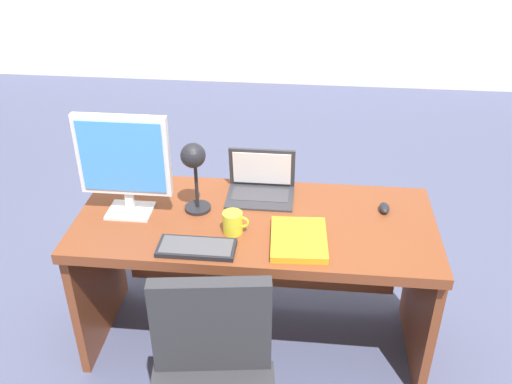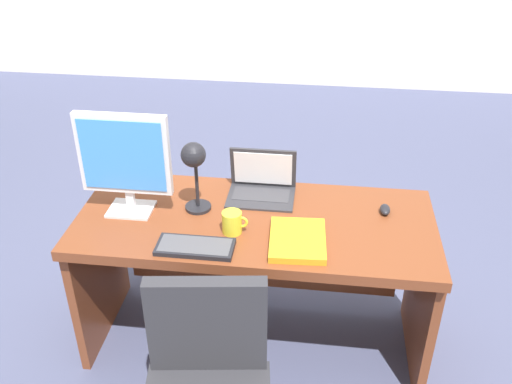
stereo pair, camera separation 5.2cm
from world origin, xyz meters
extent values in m
plane|color=#474C6B|center=(0.00, 1.50, 0.00)|extent=(12.00, 12.00, 0.00)
cube|color=brown|center=(0.00, 0.00, 0.72)|extent=(1.61, 0.70, 0.05)
cube|color=brown|center=(-0.79, 0.00, 0.35)|extent=(0.04, 0.61, 0.69)
cube|color=brown|center=(0.79, 0.00, 0.35)|extent=(0.04, 0.61, 0.69)
cube|color=brown|center=(0.00, 0.26, 0.38)|extent=(1.42, 0.02, 0.48)
cube|color=silver|center=(-0.57, 0.00, 0.75)|extent=(0.20, 0.16, 0.01)
cube|color=silver|center=(-0.57, 0.01, 0.80)|extent=(0.04, 0.02, 0.09)
cube|color=silver|center=(-0.57, 0.00, 1.03)|extent=(0.41, 0.04, 0.37)
cube|color=#3F8CEA|center=(-0.57, -0.02, 1.03)|extent=(0.37, 0.00, 0.33)
cube|color=#2D2D33|center=(0.01, 0.18, 0.75)|extent=(0.32, 0.22, 0.01)
cube|color=#38383D|center=(0.01, 0.20, 0.75)|extent=(0.27, 0.12, 0.00)
cube|color=#2D2D33|center=(0.01, 0.27, 0.86)|extent=(0.32, 0.05, 0.21)
cube|color=white|center=(0.01, 0.26, 0.85)|extent=(0.28, 0.03, 0.18)
cube|color=black|center=(-0.22, -0.25, 0.75)|extent=(0.32, 0.14, 0.02)
cube|color=#47474C|center=(-0.22, -0.25, 0.76)|extent=(0.30, 0.12, 0.00)
ellipsoid|color=black|center=(0.58, 0.12, 0.76)|extent=(0.05, 0.08, 0.04)
cylinder|color=black|center=(-0.27, 0.05, 0.75)|extent=(0.12, 0.12, 0.01)
cylinder|color=black|center=(-0.27, 0.05, 0.87)|extent=(0.02, 0.02, 0.24)
sphere|color=black|center=(-0.27, 0.02, 1.03)|extent=(0.11, 0.11, 0.11)
cube|color=orange|center=(0.20, -0.16, 0.76)|extent=(0.25, 0.31, 0.03)
cylinder|color=yellow|center=(-0.09, -0.11, 0.79)|extent=(0.09, 0.09, 0.10)
torus|color=yellow|center=(-0.04, -0.11, 0.79)|extent=(0.06, 0.01, 0.06)
cube|color=#2D2D33|center=(-0.10, -0.62, 0.68)|extent=(0.44, 0.12, 0.41)
camera|label=1|loc=(0.22, -2.11, 2.15)|focal=39.75mm
camera|label=2|loc=(0.27, -2.10, 2.15)|focal=39.75mm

